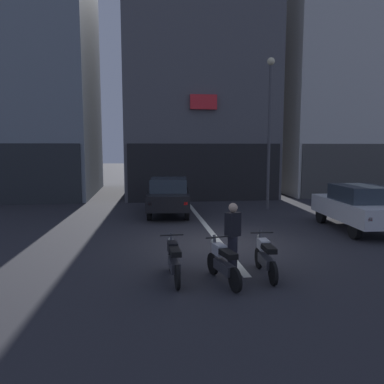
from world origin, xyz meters
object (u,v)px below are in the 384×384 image
car_black_crossing_near (169,195)px  motorcycle_white_row_centre (265,257)px  car_white_parked_kerbside (358,206)px  motorcycle_black_row_leftmost (174,260)px  motorcycle_silver_row_left_mid (223,262)px  street_lamp (270,119)px  person_by_motorcycles (233,236)px

car_black_crossing_near → motorcycle_white_row_centre: size_ratio=2.53×
car_black_crossing_near → car_white_parked_kerbside: size_ratio=1.01×
motorcycle_black_row_leftmost → motorcycle_silver_row_left_mid: size_ratio=1.02×
car_black_crossing_near → motorcycle_silver_row_left_mid: size_ratio=2.58×
motorcycle_black_row_leftmost → car_white_parked_kerbside: bearing=30.4°
car_black_crossing_near → street_lamp: 6.00m
car_white_parked_kerbside → motorcycle_silver_row_left_mid: bearing=-143.2°
car_black_crossing_near → motorcycle_white_row_centre: car_black_crossing_near is taller
car_white_parked_kerbside → motorcycle_silver_row_left_mid: car_white_parked_kerbside is taller
car_white_parked_kerbside → motorcycle_white_row_centre: size_ratio=2.51×
motorcycle_silver_row_left_mid → person_by_motorcycles: bearing=61.5°
car_black_crossing_near → motorcycle_silver_row_left_mid: bearing=-85.8°
person_by_motorcycles → car_white_parked_kerbside: bearing=33.8°
car_white_parked_kerbside → person_by_motorcycles: size_ratio=2.51×
car_black_crossing_near → person_by_motorcycles: size_ratio=2.54×
car_white_parked_kerbside → street_lamp: bearing=109.7°
car_white_parked_kerbside → street_lamp: size_ratio=0.59×
car_white_parked_kerbside → motorcycle_black_row_leftmost: size_ratio=2.51×
motorcycle_black_row_leftmost → car_black_crossing_near: bearing=86.8°
motorcycle_silver_row_left_mid → motorcycle_white_row_centre: bearing=15.1°
street_lamp → motorcycle_white_row_centre: size_ratio=4.27×
car_white_parked_kerbside → street_lamp: 6.15m
car_black_crossing_near → street_lamp: bearing=9.3°
motorcycle_silver_row_left_mid → motorcycle_white_row_centre: 1.11m
car_white_parked_kerbside → motorcycle_white_row_centre: bearing=-139.6°
car_white_parked_kerbside → motorcycle_black_row_leftmost: (-7.02, -4.12, -0.43)m
street_lamp → motorcycle_black_row_leftmost: 11.08m
person_by_motorcycles → motorcycle_black_row_leftmost: bearing=-164.9°
car_white_parked_kerbside → street_lamp: (-1.72, 4.81, 3.43)m
car_white_parked_kerbside → motorcycle_silver_row_left_mid: size_ratio=2.55×
motorcycle_white_row_centre → motorcycle_black_row_leftmost: bearing=178.9°
person_by_motorcycles → car_black_crossing_near: bearing=97.4°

